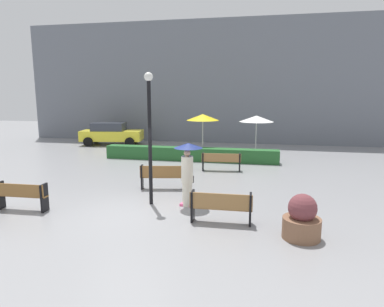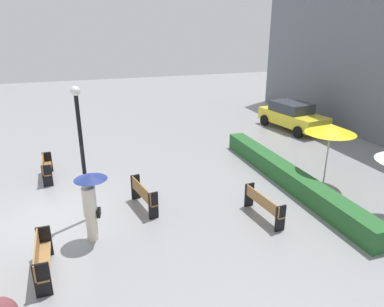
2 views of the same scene
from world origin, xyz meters
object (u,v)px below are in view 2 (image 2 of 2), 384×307
(bench_mid_center, at_px, (143,194))
(lamp_post, at_px, (81,142))
(pedestrian_with_umbrella, at_px, (91,199))
(patio_umbrella_yellow, at_px, (331,129))
(bench_near_left, at_px, (46,167))
(bench_near_right, at_px, (41,257))
(bench_back_row, at_px, (263,204))
(parked_car, at_px, (292,115))

(bench_mid_center, bearing_deg, lamp_post, -85.86)
(pedestrian_with_umbrella, height_order, lamp_post, lamp_post)
(lamp_post, xyz_separation_m, patio_umbrella_yellow, (0.21, 8.76, -0.32))
(bench_near_left, height_order, pedestrian_with_umbrella, pedestrian_with_umbrella)
(bench_near_right, distance_m, pedestrian_with_umbrella, 1.96)
(bench_back_row, bearing_deg, bench_mid_center, -117.47)
(lamp_post, relative_size, patio_umbrella_yellow, 1.74)
(patio_umbrella_yellow, bearing_deg, parked_car, 156.01)
(bench_near_right, bearing_deg, lamp_post, 153.19)
(patio_umbrella_yellow, bearing_deg, bench_mid_center, -92.75)
(lamp_post, bearing_deg, patio_umbrella_yellow, 88.64)
(bench_mid_center, height_order, patio_umbrella_yellow, patio_umbrella_yellow)
(parked_car, bearing_deg, patio_umbrella_yellow, -23.99)
(bench_back_row, xyz_separation_m, patio_umbrella_yellow, (-1.48, 3.48, 1.74))
(bench_near_right, bearing_deg, pedestrian_with_umbrella, 133.12)
(parked_car, bearing_deg, bench_near_right, -54.70)
(bench_near_right, height_order, lamp_post, lamp_post)
(lamp_post, bearing_deg, bench_near_right, -26.81)
(bench_near_right, relative_size, pedestrian_with_umbrella, 0.85)
(bench_back_row, relative_size, patio_umbrella_yellow, 0.76)
(lamp_post, bearing_deg, pedestrian_with_umbrella, 3.67)
(patio_umbrella_yellow, relative_size, parked_car, 0.55)
(bench_near_right, relative_size, bench_back_row, 0.94)
(bench_near_right, relative_size, patio_umbrella_yellow, 0.72)
(bench_near_right, bearing_deg, bench_near_left, -178.37)
(bench_mid_center, xyz_separation_m, patio_umbrella_yellow, (0.34, 6.98, 1.70))
(patio_umbrella_yellow, bearing_deg, bench_near_left, -111.17)
(patio_umbrella_yellow, xyz_separation_m, parked_car, (-7.07, 3.14, -1.43))
(bench_back_row, relative_size, pedestrian_with_umbrella, 0.90)
(patio_umbrella_yellow, bearing_deg, bench_near_right, -77.39)
(bench_near_right, relative_size, parked_car, 0.39)
(bench_near_right, xyz_separation_m, bench_back_row, (-0.75, 6.51, -0.01))
(bench_near_right, bearing_deg, patio_umbrella_yellow, 102.61)
(bench_mid_center, height_order, bench_back_row, bench_mid_center)
(lamp_post, xyz_separation_m, parked_car, (-6.86, 11.90, -1.76))
(bench_near_right, bearing_deg, parked_car, 125.30)
(bench_near_left, bearing_deg, patio_umbrella_yellow, 68.83)
(lamp_post, distance_m, parked_car, 13.85)
(bench_mid_center, distance_m, bench_back_row, 3.94)
(bench_mid_center, relative_size, lamp_post, 0.40)
(parked_car, bearing_deg, lamp_post, -60.04)
(bench_near_left, bearing_deg, bench_near_right, 1.63)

